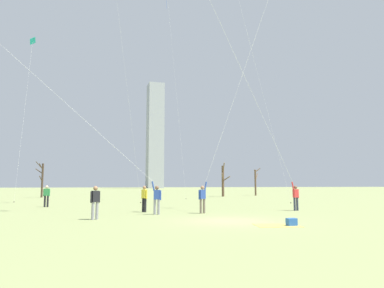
{
  "coord_description": "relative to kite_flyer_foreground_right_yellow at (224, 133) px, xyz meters",
  "views": [
    {
      "loc": [
        -6.34,
        -15.85,
        1.69
      ],
      "look_at": [
        0.0,
        6.0,
        4.28
      ],
      "focal_mm": 33.38,
      "sensor_mm": 36.0,
      "label": 1
    }
  ],
  "objects": [
    {
      "name": "ground_plane",
      "position": [
        -1.67,
        -4.65,
        -4.86
      ],
      "size": [
        400.0,
        400.0,
        0.0
      ],
      "primitive_type": "plane",
      "color": "#848E56"
    },
    {
      "name": "kite_flyer_foreground_right_yellow",
      "position": [
        0.0,
        0.0,
        0.0
      ],
      "size": [
        6.77,
        1.27,
        16.9
      ],
      "color": "#726656",
      "rests_on": "ground"
    },
    {
      "name": "kite_flyer_midfield_left_purple",
      "position": [
        3.23,
        0.05,
        -0.25
      ],
      "size": [
        10.73,
        1.09,
        21.43
      ],
      "color": "#33384C",
      "rests_on": "ground"
    },
    {
      "name": "kite_flyer_midfield_right_green",
      "position": [
        -6.64,
        0.91,
        -1.48
      ],
      "size": [
        11.41,
        6.1,
        12.55
      ],
      "color": "gray",
      "rests_on": "ground"
    },
    {
      "name": "bystander_far_off_by_trees",
      "position": [
        -11.01,
        8.72,
        -3.96
      ],
      "size": [
        0.5,
        0.28,
        1.62
      ],
      "color": "black",
      "rests_on": "ground"
    },
    {
      "name": "bystander_strolling_midfield",
      "position": [
        -7.65,
        -2.35,
        -3.96
      ],
      "size": [
        0.47,
        0.33,
        1.62
      ],
      "color": "gray",
      "rests_on": "ground"
    },
    {
      "name": "bystander_watching_nearby",
      "position": [
        -4.64,
        1.71,
        -3.96
      ],
      "size": [
        0.34,
        0.46,
        1.62
      ],
      "color": "black",
      "rests_on": "ground"
    },
    {
      "name": "distant_kite_low_near_trees_teal",
      "position": [
        -14.9,
        23.61,
        12.47
      ],
      "size": [
        0.51,
        7.45,
        19.32
      ],
      "color": "teal",
      "rests_on": "ground"
    },
    {
      "name": "distant_kite_drifting_right_blue",
      "position": [
        1.49,
        23.05,
        18.93
      ],
      "size": [
        2.01,
        3.54,
        27.08
      ],
      "color": "blue",
      "rests_on": "ground"
    },
    {
      "name": "picnic_spot",
      "position": [
        -0.12,
        -7.16,
        -4.77
      ],
      "size": [
        2.06,
        1.76,
        0.31
      ],
      "color": "#D8BF4C",
      "rests_on": "ground"
    },
    {
      "name": "bare_tree_rightmost",
      "position": [
        10.44,
        27.19,
        -2.49
      ],
      "size": [
        1.23,
        2.05,
        4.75
      ],
      "color": "brown",
      "rests_on": "ground"
    },
    {
      "name": "bare_tree_leftmost",
      "position": [
        16.86,
        29.92,
        -2.64
      ],
      "size": [
        1.06,
        1.32,
        4.25
      ],
      "color": "brown",
      "rests_on": "ground"
    },
    {
      "name": "bare_tree_left_of_center",
      "position": [
        -13.85,
        30.15,
        -2.43
      ],
      "size": [
        1.17,
        2.19,
        4.65
      ],
      "color": "#423326",
      "rests_on": "ground"
    },
    {
      "name": "skyline_mid_tower_right",
      "position": [
        21.68,
        144.46,
        19.82
      ],
      "size": [
        7.21,
        8.55,
        49.37
      ],
      "color": "#9EA3AD",
      "rests_on": "ground"
    }
  ]
}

